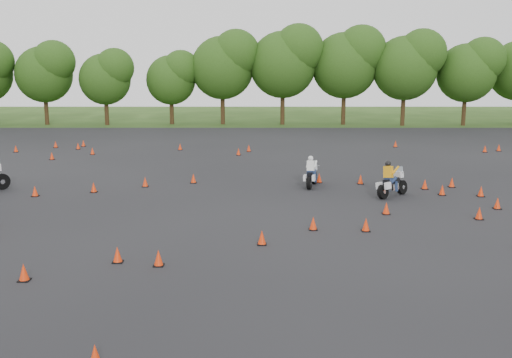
{
  "coord_description": "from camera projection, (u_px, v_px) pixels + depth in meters",
  "views": [
    {
      "loc": [
        0.01,
        -18.65,
        5.53
      ],
      "look_at": [
        0.0,
        4.0,
        1.2
      ],
      "focal_mm": 40.0,
      "sensor_mm": 36.0,
      "label": 1
    }
  ],
  "objects": [
    {
      "name": "treeline",
      "position": [
        286.0,
        78.0,
        52.83
      ],
      "size": [
        87.24,
        32.48,
        10.97
      ],
      "color": "#264814",
      "rests_on": "ground"
    },
    {
      "name": "traffic_cones",
      "position": [
        256.0,
        195.0,
        24.69
      ],
      "size": [
        33.62,
        33.34,
        0.45
      ],
      "color": "#EF340A",
      "rests_on": "asphalt_pad"
    },
    {
      "name": "asphalt_pad",
      "position": [
        256.0,
        197.0,
        25.25
      ],
      "size": [
        62.0,
        62.0,
        0.0
      ],
      "primitive_type": "plane",
      "color": "black",
      "rests_on": "ground"
    },
    {
      "name": "rider_yellow",
      "position": [
        394.0,
        179.0,
        25.17
      ],
      "size": [
        1.97,
        1.9,
        1.62
      ],
      "primitive_type": null,
      "rotation": [
        0.0,
        0.0,
        0.75
      ],
      "color": "orange",
      "rests_on": "ground"
    },
    {
      "name": "rider_white",
      "position": [
        312.0,
        171.0,
        27.38
      ],
      "size": [
        1.12,
        2.06,
        1.52
      ],
      "primitive_type": null,
      "rotation": [
        0.0,
        0.0,
        1.3
      ],
      "color": "white",
      "rests_on": "ground"
    },
    {
      "name": "ground",
      "position": [
        256.0,
        236.0,
        19.36
      ],
      "size": [
        140.0,
        140.0,
        0.0
      ],
      "primitive_type": "plane",
      "color": "#2D5119",
      "rests_on": "ground"
    }
  ]
}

